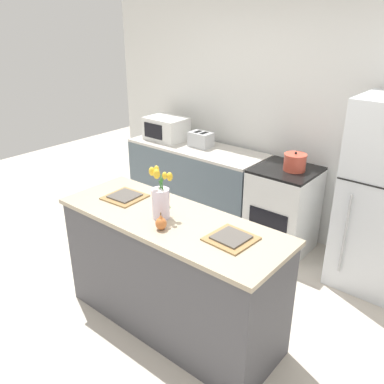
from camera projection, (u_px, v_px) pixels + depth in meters
The scene contains 12 objects.
ground_plane at pixel (172, 322), 3.32m from camera, with size 10.00×10.00×0.00m, color beige.
back_wall at pixel (300, 116), 4.19m from camera, with size 5.20×0.08×2.70m.
kitchen_island at pixel (171, 273), 3.13m from camera, with size 1.80×0.66×0.96m.
back_counter at pixel (196, 182), 4.89m from camera, with size 1.68×0.60×0.90m.
stove_range at pixel (282, 210), 4.21m from camera, with size 0.60×0.61×0.90m.
flower_vase at pixel (161, 199), 2.89m from camera, with size 0.15×0.15×0.39m.
pear_figurine at pixel (161, 223), 2.76m from camera, with size 0.08×0.08×0.13m.
plate_setting_left at pixel (125, 197), 3.25m from camera, with size 0.30×0.30×0.02m.
plate_setting_right at pixel (231, 238), 2.65m from camera, with size 0.30×0.30×0.02m.
toaster at pixel (201, 140), 4.67m from camera, with size 0.28×0.18×0.17m.
cooking_pot at pixel (295, 162), 3.96m from camera, with size 0.22×0.22×0.19m.
microwave at pixel (166, 129), 4.92m from camera, with size 0.48×0.37×0.27m.
Camera 1 is at (1.79, -1.91, 2.31)m, focal length 38.00 mm.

